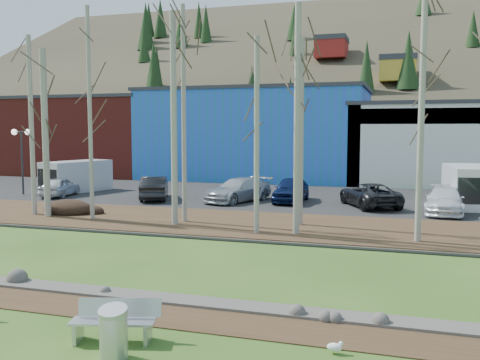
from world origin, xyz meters
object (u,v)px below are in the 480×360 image
(litter_bin, at_px, (114,336))
(street_lamp, at_px, (21,143))
(van_grey, at_px, (74,177))
(car_5, at_px, (445,200))
(seagull, at_px, (335,347))
(bench_intact, at_px, (115,321))
(car_0, at_px, (60,187))
(van_white, at_px, (469,186))
(car_3, at_px, (291,190))
(car_4, at_px, (369,195))
(car_2, at_px, (238,190))
(car_1, at_px, (154,188))

(litter_bin, bearing_deg, street_lamp, 132.66)
(litter_bin, relative_size, van_grey, 0.18)
(van_grey, bearing_deg, car_5, 9.19)
(seagull, bearing_deg, van_grey, 117.83)
(bench_intact, xyz_separation_m, car_0, (-16.06, 20.25, 0.33))
(litter_bin, bearing_deg, van_white, 69.36)
(car_5, height_order, van_grey, van_grey)
(car_3, height_order, car_4, car_3)
(car_0, relative_size, van_grey, 0.70)
(seagull, xyz_separation_m, car_4, (-0.68, 20.77, 0.68))
(street_lamp, relative_size, van_grey, 0.83)
(car_0, relative_size, car_2, 0.76)
(seagull, relative_size, van_grey, 0.07)
(litter_bin, bearing_deg, seagull, 20.44)
(car_3, bearing_deg, bench_intact, -90.25)
(litter_bin, height_order, car_2, car_2)
(car_5, bearing_deg, seagull, -95.30)
(car_0, distance_m, car_3, 15.45)
(bench_intact, height_order, street_lamp, street_lamp)
(bench_intact, relative_size, car_3, 0.43)
(bench_intact, distance_m, car_4, 21.90)
(car_4, height_order, van_grey, van_grey)
(car_0, height_order, car_1, car_1)
(litter_bin, distance_m, car_1, 23.68)
(litter_bin, height_order, car_4, car_4)
(seagull, relative_size, car_3, 0.08)
(car_0, distance_m, car_1, 6.75)
(bench_intact, relative_size, street_lamp, 0.43)
(car_2, bearing_deg, car_4, 23.78)
(litter_bin, bearing_deg, car_5, 70.23)
(car_3, xyz_separation_m, car_4, (4.74, -0.63, -0.08))
(seagull, xyz_separation_m, van_white, (4.85, 22.54, 1.16))
(car_1, bearing_deg, car_3, 166.66)
(van_grey, bearing_deg, car_2, 8.74)
(seagull, height_order, car_1, car_1)
(car_4, height_order, car_5, car_4)
(van_white, xyz_separation_m, van_grey, (-26.17, -0.55, -0.07))
(seagull, bearing_deg, litter_bin, -175.84)
(car_5, relative_size, van_grey, 0.88)
(car_5, bearing_deg, van_white, 68.00)
(car_0, distance_m, van_white, 25.78)
(bench_intact, bearing_deg, seagull, -6.19)
(bench_intact, distance_m, car_2, 21.71)
(car_1, relative_size, car_3, 1.00)
(car_4, relative_size, van_white, 0.90)
(car_1, distance_m, car_2, 5.47)
(litter_bin, bearing_deg, car_3, 92.95)
(car_1, xyz_separation_m, car_4, (13.34, 0.78, -0.06))
(seagull, xyz_separation_m, van_grey, (-21.32, 21.99, 1.09))
(car_1, height_order, car_2, car_1)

